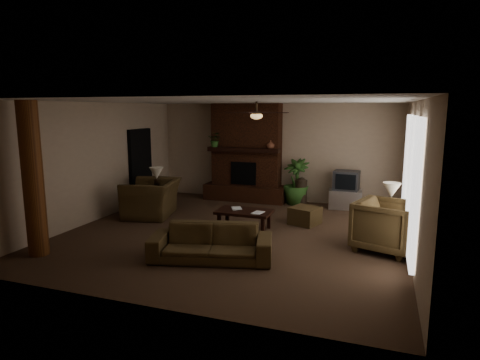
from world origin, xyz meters
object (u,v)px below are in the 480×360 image
at_px(armchair_left, 152,192).
at_px(ottoman, 305,216).
at_px(sofa, 211,237).
at_px(floor_plant, 296,192).
at_px(side_table_left, 158,203).
at_px(log_column, 33,180).
at_px(side_table_right, 389,228).
at_px(floor_vase, 301,189).
at_px(lamp_left, 157,175).
at_px(armchair_right, 386,223).
at_px(lamp_right, 392,193).
at_px(coffee_table, 244,213).
at_px(tv_stand, 345,199).

xyz_separation_m(armchair_left, ottoman, (3.74, 0.53, -0.40)).
relative_size(sofa, floor_plant, 1.68).
relative_size(armchair_left, side_table_left, 2.51).
xyz_separation_m(log_column, ottoman, (4.26, 3.62, -1.20)).
distance_m(armchair_left, side_table_right, 5.59).
bearing_deg(armchair_left, ottoman, 84.90).
relative_size(floor_vase, lamp_left, 1.18).
bearing_deg(side_table_right, log_column, -154.30).
xyz_separation_m(floor_plant, side_table_right, (2.45, -2.61, -0.08)).
bearing_deg(floor_plant, ottoman, -72.38).
xyz_separation_m(floor_vase, side_table_right, (2.30, -2.59, -0.16)).
distance_m(floor_plant, side_table_left, 3.81).
height_order(log_column, side_table_right, log_column).
xyz_separation_m(armchair_right, lamp_left, (-5.49, 1.02, 0.47)).
bearing_deg(floor_plant, sofa, -96.54).
bearing_deg(armchair_right, floor_plant, 53.97).
bearing_deg(log_column, lamp_right, 25.91).
bearing_deg(lamp_left, coffee_table, -12.81).
relative_size(sofa, lamp_left, 3.29).
distance_m(armchair_left, lamp_right, 5.59).
relative_size(side_table_left, side_table_right, 1.00).
bearing_deg(tv_stand, sofa, -117.55).
height_order(ottoman, lamp_left, lamp_left).
bearing_deg(armchair_left, tv_stand, 104.95).
bearing_deg(coffee_table, log_column, -138.14).
relative_size(log_column, tv_stand, 3.29).
distance_m(sofa, armchair_right, 3.29).
bearing_deg(ottoman, coffee_table, -143.96).
height_order(armchair_left, side_table_left, armchair_left).
xyz_separation_m(armchair_right, side_table_left, (-5.50, 1.06, -0.26)).
height_order(log_column, lamp_right, log_column).
relative_size(armchair_left, coffee_table, 1.15).
xyz_separation_m(sofa, ottoman, (1.16, 2.82, -0.22)).
distance_m(armchair_right, lamp_right, 0.81).
height_order(log_column, side_table_left, log_column).
xyz_separation_m(ottoman, lamp_left, (-3.73, -0.30, 0.80)).
height_order(log_column, armchair_right, log_column).
relative_size(sofa, lamp_right, 3.29).
bearing_deg(lamp_right, side_table_left, 175.87).
bearing_deg(side_table_left, armchair_left, -90.52).
distance_m(armchair_left, floor_plant, 3.99).
bearing_deg(coffee_table, side_table_left, 166.34).
height_order(coffee_table, side_table_left, side_table_left).
bearing_deg(sofa, coffee_table, 77.12).
relative_size(armchair_left, armchair_right, 1.30).
bearing_deg(lamp_left, side_table_left, 106.43).
xyz_separation_m(armchair_left, tv_stand, (4.48, 2.39, -0.35)).
relative_size(lamp_left, lamp_right, 1.00).
relative_size(ottoman, side_table_right, 1.09).
height_order(armchair_left, side_table_right, armchair_left).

